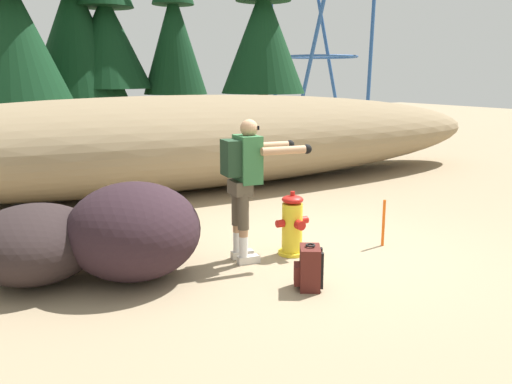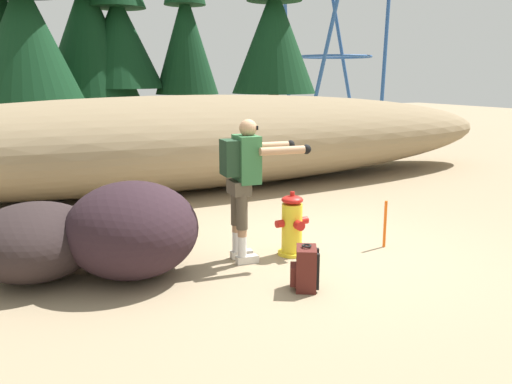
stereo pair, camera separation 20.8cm
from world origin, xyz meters
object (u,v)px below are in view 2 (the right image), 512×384
boulder_small (133,219)px  survey_stake (385,224)px  spare_backpack (305,269)px  utility_worker (246,173)px  boulder_mid (132,229)px  boulder_large (35,241)px  fire_hydrant (292,226)px

boulder_small → survey_stake: 3.25m
spare_backpack → survey_stake: (1.61, 0.72, 0.08)m
utility_worker → spare_backpack: bearing=-75.3°
utility_worker → spare_backpack: size_ratio=3.51×
boulder_mid → boulder_large: bearing=156.4°
spare_backpack → boulder_small: size_ratio=0.70×
spare_backpack → survey_stake: 1.77m
fire_hydrant → utility_worker: utility_worker is taller
boulder_mid → boulder_small: bearing=76.1°
fire_hydrant → boulder_mid: 1.89m
utility_worker → boulder_mid: utility_worker is taller
survey_stake → boulder_small: bearing=147.9°
fire_hydrant → boulder_small: fire_hydrant is taller
survey_stake → fire_hydrant: bearing=167.2°
fire_hydrant → survey_stake: (1.19, -0.27, -0.06)m
fire_hydrant → boulder_small: (-1.56, 1.46, -0.08)m
fire_hydrant → boulder_small: bearing=136.9°
spare_backpack → utility_worker: bearing=-50.3°
boulder_small → boulder_mid: bearing=-103.9°
boulder_large → boulder_small: 1.53m
utility_worker → boulder_large: (-2.24, 0.53, -0.65)m
boulder_large → survey_stake: (4.02, -0.87, -0.10)m
boulder_large → fire_hydrant: bearing=-11.9°
fire_hydrant → spare_backpack: 1.08m
spare_backpack → survey_stake: bearing=-125.2°
spare_backpack → fire_hydrant: bearing=-82.2°
fire_hydrant → boulder_small: 2.14m
boulder_large → boulder_mid: (0.95, -0.41, 0.11)m
boulder_mid → survey_stake: size_ratio=2.45×
boulder_small → boulder_large: bearing=-145.7°
utility_worker → boulder_large: 2.39m
fire_hydrant → spare_backpack: (-0.42, -0.99, -0.14)m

